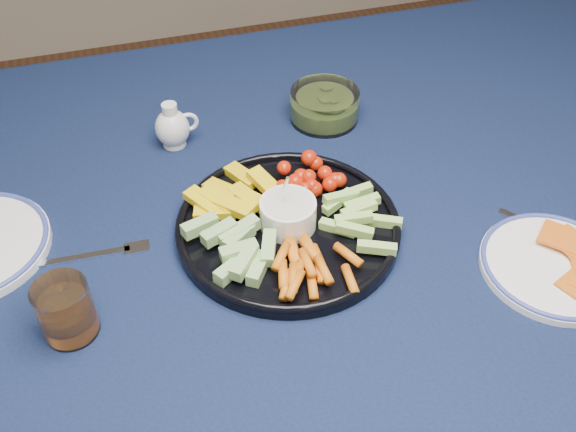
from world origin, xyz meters
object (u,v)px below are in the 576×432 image
object	(u,v)px
creamer_pitcher	(173,127)
dining_table	(324,221)
cheese_plate	(555,264)
juice_tumbler	(67,313)
pickle_bowl	(324,107)
crudite_platter	(287,224)

from	to	relation	value
creamer_pitcher	dining_table	bearing A→B (deg)	-38.99
cheese_plate	juice_tumbler	bearing A→B (deg)	172.05
pickle_bowl	creamer_pitcher	bearing A→B (deg)	179.13
cheese_plate	creamer_pitcher	bearing A→B (deg)	135.76
crudite_platter	pickle_bowl	distance (m)	0.31
cheese_plate	juice_tumbler	size ratio (longest dim) A/B	2.49
dining_table	crudite_platter	distance (m)	0.17
dining_table	pickle_bowl	size ratio (longest dim) A/B	13.37
dining_table	creamer_pitcher	xyz separation A→B (m)	(-0.22, 0.18, 0.12)
crudite_platter	pickle_bowl	bearing A→B (deg)	60.07
pickle_bowl	cheese_plate	size ratio (longest dim) A/B	0.60
creamer_pitcher	pickle_bowl	xyz separation A→B (m)	(0.27, -0.00, -0.01)
crudite_platter	juice_tumbler	bearing A→B (deg)	-164.28
dining_table	juice_tumbler	distance (m)	0.47
pickle_bowl	dining_table	bearing A→B (deg)	-108.56
cheese_plate	crudite_platter	bearing A→B (deg)	151.87
crudite_platter	juice_tumbler	distance (m)	0.33
dining_table	juice_tumbler	world-z (taller)	juice_tumbler
crudite_platter	cheese_plate	xyz separation A→B (m)	(0.34, -0.18, -0.01)
dining_table	juice_tumbler	xyz separation A→B (m)	(-0.41, -0.18, 0.12)
crudite_platter	juice_tumbler	size ratio (longest dim) A/B	4.04
dining_table	crudite_platter	bearing A→B (deg)	-135.55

